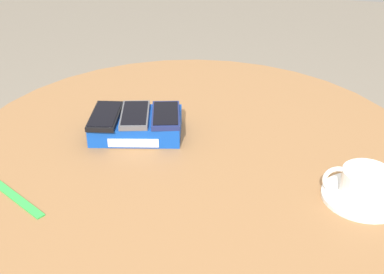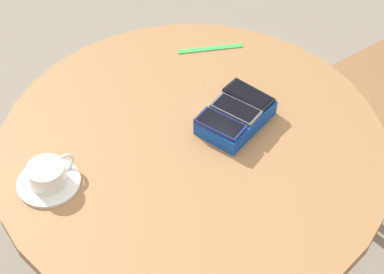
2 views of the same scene
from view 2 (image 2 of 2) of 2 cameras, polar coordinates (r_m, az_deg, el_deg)
round_table at (r=1.71m, az=-0.00°, el=-2.92°), size 1.00×1.00×0.72m
phone_box at (r=1.66m, az=3.91°, el=1.75°), size 0.22×0.16×0.04m
phone_black at (r=1.69m, az=5.13°, el=3.67°), size 0.08×0.14×0.01m
phone_gray at (r=1.65m, az=3.93°, el=2.48°), size 0.09×0.14×0.01m
phone_navy at (r=1.61m, az=2.53°, el=1.17°), size 0.09×0.13×0.01m
saucer at (r=1.57m, az=-12.61°, el=-3.96°), size 0.15×0.15×0.01m
coffee_cup at (r=1.55m, az=-12.69°, el=-3.18°), size 0.12×0.09×0.06m
lanyard_strap at (r=1.90m, az=1.64°, el=7.86°), size 0.17×0.11×0.00m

